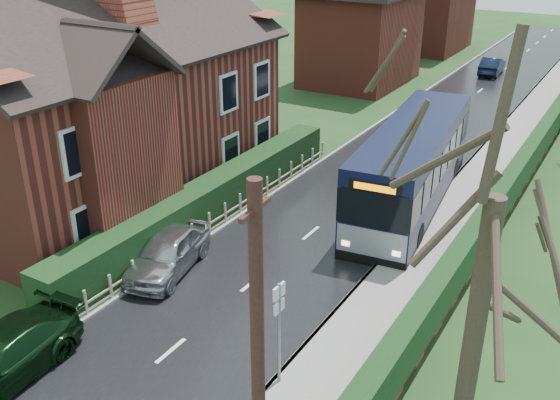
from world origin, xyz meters
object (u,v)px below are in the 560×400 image
Objects in this scene: bus at (412,167)px; bus_stop_sign at (279,320)px; car_silver at (168,252)px; brick_house at (102,94)px; telegraph_pole at (258,367)px.

bus is 11.99m from bus_stop_sign.
bus reaches higher than bus_stop_sign.
car_silver is 1.34× the size of bus_stop_sign.
telegraph_pole is at bearing -35.84° from brick_house.
telegraph_pole is at bearing -86.92° from bus.
telegraph_pole reaches higher than bus_stop_sign.
car_silver is 6.79m from bus_stop_sign.
bus is 15.66m from telegraph_pole.
bus_stop_sign is at bearing -28.21° from brick_house.
brick_house is 2.04× the size of telegraph_pole.
brick_house reaches higher than car_silver.
telegraph_pole is (1.60, -3.37, 1.66)m from bus_stop_sign.
brick_house is 7.81m from car_silver.
bus reaches higher than car_silver.
brick_house is 16.71m from telegraph_pole.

